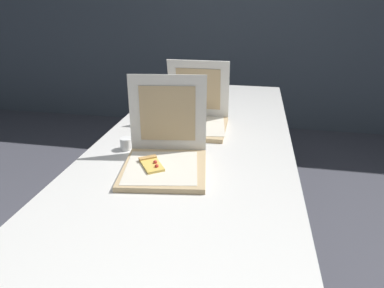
% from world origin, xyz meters
% --- Properties ---
extents(wall_back, '(10.00, 0.10, 2.60)m').
position_xyz_m(wall_back, '(0.00, 2.92, 1.30)').
color(wall_back, '#4C5660').
rests_on(wall_back, ground).
extents(table, '(0.95, 2.35, 0.74)m').
position_xyz_m(table, '(0.00, 0.65, 0.70)').
color(table, silver).
rests_on(table, ground).
extents(pizza_box_front, '(0.39, 0.40, 0.36)m').
position_xyz_m(pizza_box_front, '(-0.07, 0.35, 0.79)').
color(pizza_box_front, tan).
rests_on(pizza_box_front, table).
extents(pizza_box_middle, '(0.35, 0.34, 0.35)m').
position_xyz_m(pizza_box_middle, '(-0.03, 0.83, 0.79)').
color(pizza_box_middle, tan).
rests_on(pizza_box_middle, table).
extents(cup_white_far, '(0.06, 0.06, 0.06)m').
position_xyz_m(cup_white_far, '(-0.22, 1.01, 0.77)').
color(cup_white_far, white).
rests_on(cup_white_far, table).
extents(cup_white_near_center, '(0.06, 0.06, 0.06)m').
position_xyz_m(cup_white_near_center, '(-0.30, 0.49, 0.77)').
color(cup_white_near_center, white).
rests_on(cup_white_near_center, table).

